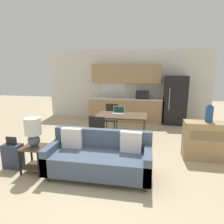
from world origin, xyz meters
TOP-DOWN VIEW (x-y plane):
  - ground_plane at (0.00, 0.00)m, footprint 20.00×20.00m
  - wall_back at (-0.01, 4.63)m, footprint 6.40×0.07m
  - kitchen_counter at (0.01, 4.33)m, footprint 2.78×0.65m
  - refrigerator at (1.82, 4.23)m, footprint 0.78×0.73m
  - dining_table at (0.17, 2.05)m, footprint 1.38×0.81m
  - couch at (0.01, 0.18)m, footprint 1.95×0.80m
  - side_table at (-1.28, 0.06)m, footprint 0.43×0.43m
  - table_lamp at (-1.25, 0.04)m, footprint 0.31×0.31m
  - credenza at (2.21, 1.29)m, footprint 1.03×0.41m
  - vase at (2.20, 1.33)m, footprint 0.16×0.16m
  - dining_chair_far_left at (-0.27, 2.78)m, footprint 0.45×0.45m
  - dining_chair_near_left at (-0.28, 1.27)m, footprint 0.47×0.47m
  - laptop at (0.06, 2.19)m, footprint 0.34×0.27m
  - suitcase at (-1.80, 0.12)m, footprint 0.38×0.22m

SIDE VIEW (x-z plane):
  - ground_plane at x=0.00m, z-range 0.00..0.00m
  - suitcase at x=-1.80m, z-range -0.07..0.59m
  - couch at x=0.01m, z-range -0.08..0.77m
  - side_table at x=-1.28m, z-range 0.09..0.62m
  - credenza at x=2.21m, z-range 0.00..0.86m
  - dining_chair_far_left at x=-0.27m, z-range 0.05..0.95m
  - dining_chair_near_left at x=-0.28m, z-range 0.05..0.95m
  - dining_table at x=0.17m, z-range 0.31..1.07m
  - laptop at x=0.06m, z-range 0.71..0.91m
  - kitchen_counter at x=0.01m, z-range -0.23..1.92m
  - table_lamp at x=-1.25m, z-range 0.57..1.14m
  - refrigerator at x=1.82m, z-range 0.00..1.75m
  - vase at x=2.20m, z-range 0.84..1.23m
  - wall_back at x=-0.01m, z-range 0.00..2.70m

